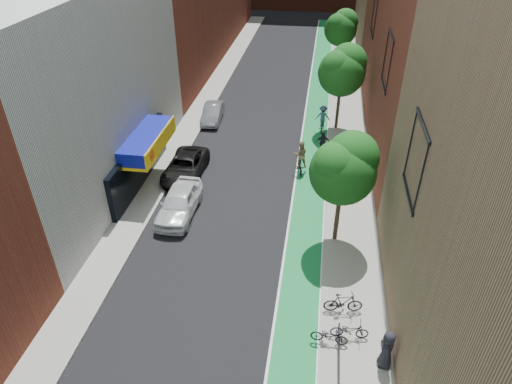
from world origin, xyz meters
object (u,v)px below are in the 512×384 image
at_px(parked_car_white, 179,202).
at_px(cyclist_lane_near, 300,159).
at_px(parked_car_silver, 213,113).
at_px(pedestrian, 387,349).
at_px(cyclist_lane_far, 323,119).
at_px(cyclist_lane_mid, 322,148).
at_px(parked_car_black, 185,166).

height_order(parked_car_white, cyclist_lane_near, cyclist_lane_near).
distance_m(parked_car_silver, pedestrian, 24.91).
bearing_deg(parked_car_silver, cyclist_lane_far, -7.10).
bearing_deg(cyclist_lane_near, cyclist_lane_mid, -134.90).
xyz_separation_m(parked_car_white, parked_car_silver, (-1.02, 12.96, -0.15)).
height_order(parked_car_black, parked_car_silver, parked_car_black).
distance_m(parked_car_silver, cyclist_lane_far, 8.99).
height_order(parked_car_white, parked_car_silver, parked_car_white).
relative_size(parked_car_silver, cyclist_lane_mid, 2.04).
bearing_deg(parked_car_white, cyclist_lane_near, 41.83).
bearing_deg(cyclist_lane_near, parked_car_white, 29.72).
bearing_deg(pedestrian, cyclist_lane_far, -172.25).
bearing_deg(parked_car_black, parked_car_white, -77.64).
height_order(parked_car_white, parked_car_black, parked_car_white).
relative_size(parked_car_silver, cyclist_lane_near, 1.80).
bearing_deg(cyclist_lane_far, parked_car_silver, -0.43).
xyz_separation_m(parked_car_silver, cyclist_lane_mid, (9.10, -4.89, 0.07)).
distance_m(parked_car_black, pedestrian, 17.68).
distance_m(parked_car_black, parked_car_silver, 8.73).
height_order(parked_car_black, cyclist_lane_near, cyclist_lane_near).
distance_m(cyclist_lane_near, cyclist_lane_mid, 2.62).
relative_size(parked_car_black, cyclist_lane_near, 2.23).
distance_m(parked_car_black, cyclist_lane_mid, 9.73).
distance_m(parked_car_black, cyclist_lane_far, 11.99).
distance_m(parked_car_white, parked_car_black, 4.32).
relative_size(parked_car_white, cyclist_lane_far, 2.27).
height_order(cyclist_lane_mid, cyclist_lane_far, cyclist_lane_far).
relative_size(parked_car_white, cyclist_lane_near, 2.13).
height_order(cyclist_lane_mid, pedestrian, pedestrian).
distance_m(parked_car_black, cyclist_lane_near, 7.70).
bearing_deg(parked_car_white, cyclist_lane_mid, 45.31).
height_order(cyclist_lane_far, pedestrian, cyclist_lane_far).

